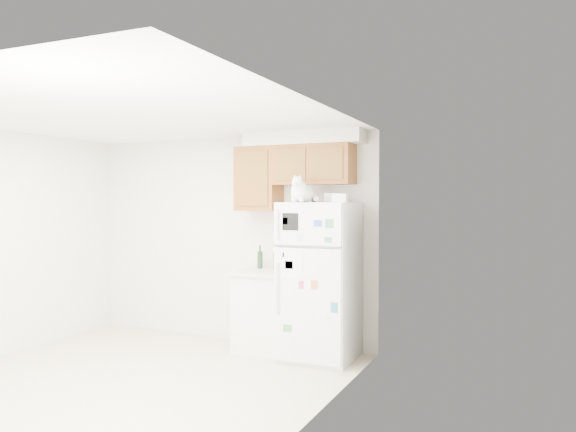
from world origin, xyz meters
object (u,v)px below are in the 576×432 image
Objects in this scene: refrigerator at (319,280)px; base_counter at (266,310)px; storage_box_front at (340,198)px; bottle_amber at (276,258)px; cat at (302,192)px; storage_box_back at (334,198)px; bottle_green at (260,257)px.

refrigerator is 0.79m from base_counter.
storage_box_front reaches higher than bottle_amber.
cat is (0.56, -0.26, 1.35)m from base_counter.
storage_box_back is (0.80, 0.09, 1.29)m from base_counter.
cat reaches higher than bottle_amber.
bottle_amber is (-0.64, 0.24, 0.20)m from refrigerator.
refrigerator is at bearing -20.82° from bottle_amber.
storage_box_front reaches higher than base_counter.
refrigerator reaches higher than bottle_amber.
bottle_green is (-0.70, 0.40, -0.75)m from cat.
cat is 1.61× the size of bottle_amber.
refrigerator is at bearing -14.32° from bottle_green.
base_counter is at bearing 163.19° from storage_box_front.
bottle_green reaches higher than base_counter.
bottle_amber is at bearing -177.81° from storage_box_back.
storage_box_front is at bearing -22.51° from bottle_amber.
cat is at bearing -29.69° from bottle_green.
refrigerator is 0.71m from bottle_amber.
storage_box_front is at bearing -26.20° from refrigerator.
bottle_amber is at bearing 139.64° from cat.
base_counter is 2.18× the size of cat.
storage_box_back is 0.66× the size of bottle_green.
storage_box_back is at bearing 6.79° from base_counter.
storage_box_front is at bearing -17.49° from bottle_green.
storage_box_back is (0.11, 0.17, 0.90)m from refrigerator.
cat reaches higher than refrigerator.
storage_box_back reaches higher than refrigerator.
refrigerator is 0.99m from cat.
base_counter is 6.13× the size of storage_box_front.
bottle_green is 0.20m from bottle_amber.
bottle_green is (-1.11, 0.35, -0.69)m from storage_box_front.
storage_box_front is 0.57× the size of bottle_amber.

